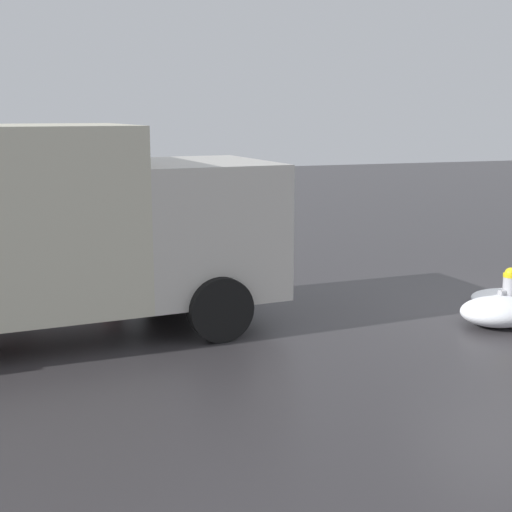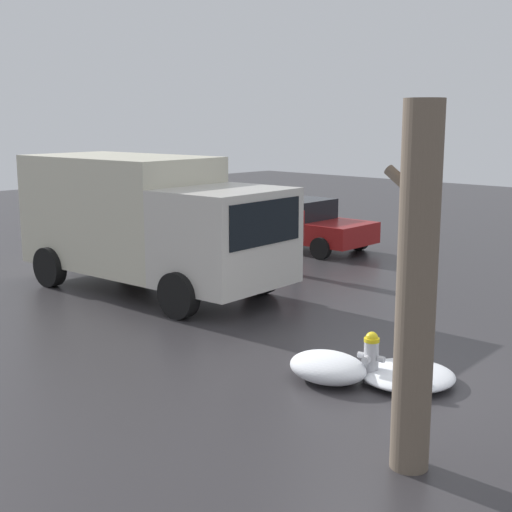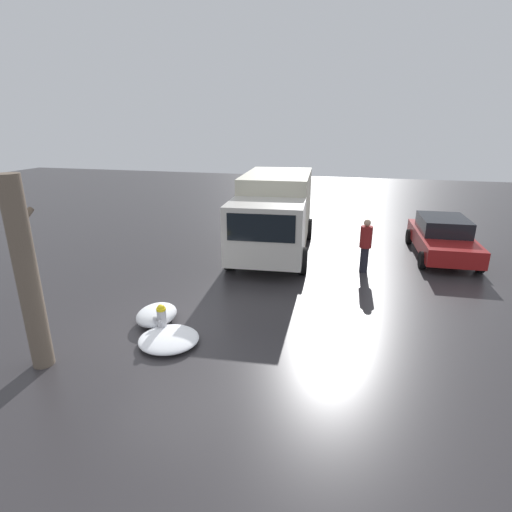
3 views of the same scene
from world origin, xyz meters
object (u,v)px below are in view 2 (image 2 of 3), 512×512
Objects in this scene: tree_trunk at (416,290)px; delivery_truck at (147,219)px; pedestrian at (296,235)px; parked_car at (296,223)px; fire_hydrant at (371,356)px.

tree_trunk is 9.18m from delivery_truck.
tree_trunk reaches higher than pedestrian.
tree_trunk is 0.61× the size of delivery_truck.
pedestrian is at bearing 38.50° from parked_car.
delivery_truck is (8.63, -3.11, -0.40)m from tree_trunk.
parked_car reaches higher than fire_hydrant.
delivery_truck reaches higher than pedestrian.
fire_hydrant is 7.08m from delivery_truck.
fire_hydrant is 7.20m from pedestrian.
fire_hydrant is 0.17× the size of parked_car.
fire_hydrant is at bearing 74.75° from delivery_truck.
delivery_truck is (6.85, -1.30, 1.20)m from fire_hydrant.
parked_car is (9.65, -9.29, -1.24)m from tree_trunk.
tree_trunk is at bearing 43.85° from parked_car.
parked_car is at bearing -84.06° from pedestrian.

